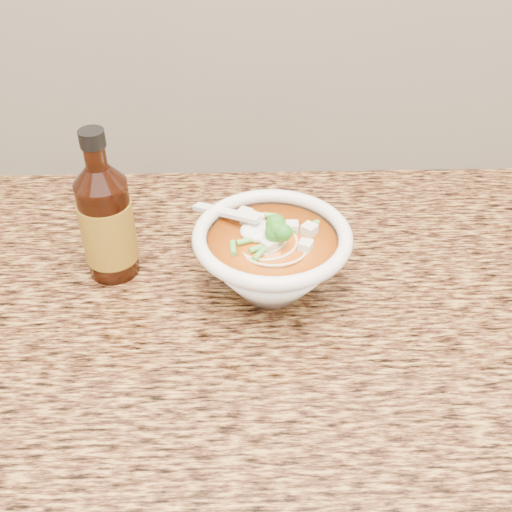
{
  "coord_description": "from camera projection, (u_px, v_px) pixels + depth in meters",
  "views": [
    {
      "loc": [
        -0.08,
        1.07,
        1.45
      ],
      "look_at": [
        -0.07,
        1.69,
        0.95
      ],
      "focal_mm": 45.0,
      "sensor_mm": 36.0,
      "label": 1
    }
  ],
  "objects": [
    {
      "name": "cabinet",
      "position": [
        295.0,
        496.0,
        1.11
      ],
      "size": [
        4.0,
        0.65,
        0.86
      ],
      "primitive_type": "cube",
      "color": "#331A0F",
      "rests_on": "ground"
    },
    {
      "name": "hot_sauce_bottle",
      "position": [
        107.0,
        222.0,
        0.81
      ],
      "size": [
        0.09,
        0.09,
        0.21
      ],
      "rotation": [
        0.0,
        0.0,
        0.43
      ],
      "color": "#331107",
      "rests_on": "counter_slab"
    },
    {
      "name": "counter_slab",
      "position": [
        309.0,
        306.0,
        0.83
      ],
      "size": [
        4.0,
        0.68,
        0.04
      ],
      "primitive_type": "cube",
      "color": "#A97F3E",
      "rests_on": "cabinet"
    },
    {
      "name": "soup_bowl",
      "position": [
        272.0,
        258.0,
        0.8
      ],
      "size": [
        0.2,
        0.2,
        0.11
      ],
      "rotation": [
        0.0,
        0.0,
        0.05
      ],
      "color": "white",
      "rests_on": "counter_slab"
    }
  ]
}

